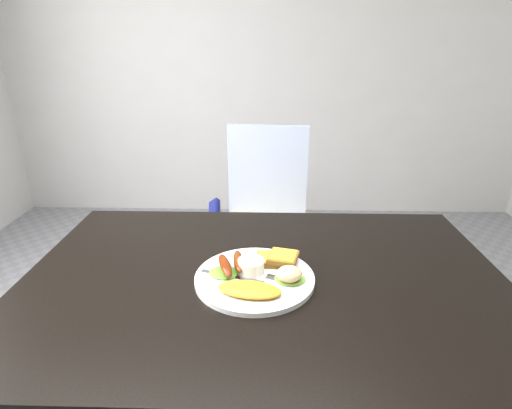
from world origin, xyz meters
name	(u,v)px	position (x,y,z in m)	size (l,w,h in m)	color
room_back_panel	(268,35)	(0.00, 2.25, 1.35)	(4.00, 0.04, 2.70)	silver
dining_table	(264,282)	(0.00, 0.00, 0.73)	(1.20, 0.80, 0.04)	black
dining_chair	(267,230)	(0.01, 0.89, 0.45)	(0.40, 0.40, 0.05)	tan
person	(188,154)	(-0.33, 0.77, 0.86)	(0.62, 0.41, 1.71)	navy
plate	(255,278)	(-0.02, -0.03, 0.76)	(0.29, 0.29, 0.01)	white
lettuce_left	(224,272)	(-0.10, -0.02, 0.77)	(0.07, 0.07, 0.01)	#5AA31C
lettuce_right	(290,278)	(0.06, -0.04, 0.77)	(0.08, 0.07, 0.01)	#6AA038
omelette	(249,290)	(-0.03, -0.10, 0.77)	(0.15, 0.07, 0.02)	gold
sausage_a	(225,265)	(-0.10, -0.01, 0.78)	(0.03, 0.11, 0.03)	#5E220F
sausage_b	(238,261)	(-0.06, 0.01, 0.78)	(0.03, 0.11, 0.03)	#622B00
ramekin	(251,267)	(-0.03, -0.01, 0.78)	(0.06, 0.06, 0.04)	white
toast_a	(271,259)	(0.02, 0.05, 0.77)	(0.08, 0.08, 0.01)	olive
toast_b	(283,257)	(0.05, 0.03, 0.78)	(0.07, 0.07, 0.01)	brown
potato_salad	(289,274)	(0.06, -0.05, 0.79)	(0.06, 0.06, 0.03)	#F3F0AD
fork	(232,277)	(-0.08, -0.03, 0.76)	(0.16, 0.01, 0.00)	#ADAFB7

